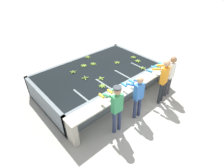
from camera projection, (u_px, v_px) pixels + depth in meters
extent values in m
plane|color=#A3A099|center=(132.00, 110.00, 6.18)|extent=(80.00, 80.00, 0.00)
cube|color=slate|center=(98.00, 87.00, 7.30)|extent=(4.67, 2.84, 0.06)
cube|color=slate|center=(122.00, 94.00, 6.25)|extent=(4.67, 0.12, 0.86)
cube|color=slate|center=(79.00, 67.00, 7.89)|extent=(4.67, 0.12, 0.86)
cube|color=slate|center=(45.00, 104.00, 5.80)|extent=(0.12, 2.84, 0.86)
cube|color=slate|center=(135.00, 61.00, 8.34)|extent=(0.12, 2.84, 0.86)
cube|color=black|center=(98.00, 78.00, 7.05)|extent=(4.43, 2.60, 0.79)
cube|color=slate|center=(82.00, 105.00, 5.74)|extent=(0.06, 0.80, 0.86)
cube|color=slate|center=(104.00, 94.00, 6.26)|extent=(0.06, 0.80, 0.86)
cube|color=slate|center=(122.00, 84.00, 6.78)|extent=(0.06, 0.80, 0.86)
cube|color=slate|center=(138.00, 75.00, 7.30)|extent=(0.06, 0.80, 0.86)
cube|color=#A8A393|center=(128.00, 88.00, 5.84)|extent=(4.67, 0.45, 0.05)
cube|color=#A8A393|center=(72.00, 133.00, 4.84)|extent=(0.16, 0.41, 0.81)
cube|color=#A8A393|center=(164.00, 75.00, 7.33)|extent=(0.16, 0.41, 0.81)
cylinder|color=navy|center=(114.00, 123.00, 5.15)|extent=(0.11, 0.11, 0.81)
cylinder|color=navy|center=(119.00, 119.00, 5.26)|extent=(0.11, 0.11, 0.81)
cube|color=#38995B|center=(117.00, 103.00, 4.81)|extent=(0.33, 0.18, 0.58)
sphere|color=tan|center=(117.00, 91.00, 4.57)|extent=(0.22, 0.22, 0.22)
cylinder|color=#282D33|center=(117.00, 88.00, 4.51)|extent=(0.23, 0.23, 0.04)
cylinder|color=#38995B|center=(107.00, 96.00, 4.77)|extent=(0.09, 0.31, 0.18)
cylinder|color=gold|center=(102.00, 96.00, 5.02)|extent=(0.09, 0.20, 0.08)
cylinder|color=#38995B|center=(116.00, 91.00, 4.94)|extent=(0.09, 0.31, 0.18)
cylinder|color=gold|center=(110.00, 92.00, 5.19)|extent=(0.09, 0.20, 0.08)
cylinder|color=navy|center=(135.00, 109.00, 5.67)|extent=(0.11, 0.11, 0.78)
cylinder|color=navy|center=(139.00, 106.00, 5.77)|extent=(0.11, 0.11, 0.78)
cube|color=blue|center=(139.00, 91.00, 5.34)|extent=(0.33, 0.20, 0.55)
sphere|color=tan|center=(140.00, 80.00, 5.11)|extent=(0.21, 0.21, 0.21)
cylinder|color=blue|center=(130.00, 84.00, 5.32)|extent=(0.11, 0.32, 0.18)
cylinder|color=teal|center=(124.00, 85.00, 5.58)|extent=(0.10, 0.21, 0.08)
cylinder|color=blue|center=(137.00, 81.00, 5.48)|extent=(0.11, 0.32, 0.18)
cylinder|color=teal|center=(132.00, 82.00, 5.74)|extent=(0.10, 0.21, 0.08)
cylinder|color=#1E2328|center=(160.00, 94.00, 6.25)|extent=(0.11, 0.11, 0.86)
cylinder|color=#1E2328|center=(162.00, 91.00, 6.38)|extent=(0.11, 0.11, 0.86)
cube|color=orange|center=(165.00, 75.00, 5.90)|extent=(0.34, 0.22, 0.61)
sphere|color=tan|center=(167.00, 63.00, 5.64)|extent=(0.23, 0.23, 0.23)
cylinder|color=orange|center=(157.00, 69.00, 5.80)|extent=(0.12, 0.32, 0.18)
cylinder|color=teal|center=(149.00, 71.00, 6.02)|extent=(0.11, 0.21, 0.08)
cylinder|color=orange|center=(161.00, 65.00, 6.01)|extent=(0.12, 0.32, 0.18)
cylinder|color=teal|center=(154.00, 67.00, 6.23)|extent=(0.11, 0.21, 0.08)
cylinder|color=#38383D|center=(167.00, 87.00, 6.62)|extent=(0.11, 0.11, 0.82)
cylinder|color=#38383D|center=(169.00, 85.00, 6.74)|extent=(0.11, 0.11, 0.82)
cube|color=white|center=(171.00, 70.00, 6.28)|extent=(0.33, 0.20, 0.58)
sphere|color=#896042|center=(174.00, 60.00, 6.04)|extent=(0.22, 0.22, 0.22)
cylinder|color=white|center=(164.00, 65.00, 6.21)|extent=(0.11, 0.32, 0.18)
cylinder|color=teal|center=(157.00, 67.00, 6.44)|extent=(0.10, 0.21, 0.08)
cylinder|color=white|center=(168.00, 62.00, 6.40)|extent=(0.11, 0.32, 0.18)
cylinder|color=teal|center=(161.00, 64.00, 6.64)|extent=(0.10, 0.21, 0.08)
ellipsoid|color=#75A333|center=(143.00, 67.00, 6.94)|extent=(0.15, 0.15, 0.04)
ellipsoid|color=#75A333|center=(141.00, 68.00, 6.91)|extent=(0.11, 0.17, 0.04)
ellipsoid|color=#75A333|center=(142.00, 69.00, 6.86)|extent=(0.17, 0.06, 0.04)
ellipsoid|color=#75A333|center=(144.00, 69.00, 6.86)|extent=(0.06, 0.17, 0.04)
ellipsoid|color=#75A333|center=(144.00, 68.00, 6.91)|extent=(0.17, 0.11, 0.04)
cylinder|color=tan|center=(143.00, 67.00, 6.88)|extent=(0.03, 0.03, 0.04)
ellipsoid|color=#9EC642|center=(116.00, 63.00, 7.25)|extent=(0.17, 0.07, 0.04)
ellipsoid|color=#9EC642|center=(118.00, 63.00, 7.25)|extent=(0.05, 0.17, 0.04)
ellipsoid|color=#9EC642|center=(118.00, 62.00, 7.30)|extent=(0.17, 0.10, 0.04)
ellipsoid|color=#9EC642|center=(117.00, 62.00, 7.33)|extent=(0.14, 0.15, 0.04)
ellipsoid|color=#9EC642|center=(116.00, 62.00, 7.30)|extent=(0.12, 0.16, 0.04)
cylinder|color=tan|center=(117.00, 62.00, 7.27)|extent=(0.03, 0.03, 0.04)
ellipsoid|color=#93BC3D|center=(84.00, 66.00, 7.03)|extent=(0.06, 0.17, 0.04)
ellipsoid|color=#93BC3D|center=(85.00, 66.00, 7.06)|extent=(0.14, 0.15, 0.04)
ellipsoid|color=#93BC3D|center=(85.00, 65.00, 7.10)|extent=(0.17, 0.05, 0.04)
ellipsoid|color=#93BC3D|center=(84.00, 65.00, 7.11)|extent=(0.12, 0.16, 0.04)
ellipsoid|color=#93BC3D|center=(83.00, 65.00, 7.09)|extent=(0.09, 0.17, 0.04)
ellipsoid|color=#93BC3D|center=(82.00, 66.00, 7.05)|extent=(0.17, 0.09, 0.04)
ellipsoid|color=#93BC3D|center=(83.00, 66.00, 7.02)|extent=(0.16, 0.12, 0.04)
cylinder|color=tan|center=(84.00, 65.00, 7.05)|extent=(0.03, 0.03, 0.04)
ellipsoid|color=#8CB738|center=(85.00, 77.00, 6.35)|extent=(0.10, 0.17, 0.04)
ellipsoid|color=#8CB738|center=(84.00, 78.00, 6.29)|extent=(0.17, 0.10, 0.04)
ellipsoid|color=#8CB738|center=(85.00, 79.00, 6.26)|extent=(0.10, 0.17, 0.04)
ellipsoid|color=#8CB738|center=(87.00, 78.00, 6.32)|extent=(0.17, 0.10, 0.04)
cylinder|color=tan|center=(85.00, 77.00, 6.28)|extent=(0.03, 0.03, 0.04)
ellipsoid|color=#7FAD33|center=(94.00, 64.00, 7.14)|extent=(0.10, 0.17, 0.04)
ellipsoid|color=#7FAD33|center=(94.00, 64.00, 7.17)|extent=(0.12, 0.17, 0.04)
ellipsoid|color=#7FAD33|center=(94.00, 64.00, 7.21)|extent=(0.17, 0.06, 0.04)
ellipsoid|color=#7FAD33|center=(93.00, 63.00, 7.23)|extent=(0.15, 0.14, 0.04)
ellipsoid|color=#7FAD33|center=(92.00, 63.00, 7.22)|extent=(0.05, 0.17, 0.04)
ellipsoid|color=#7FAD33|center=(92.00, 64.00, 7.18)|extent=(0.16, 0.13, 0.04)
ellipsoid|color=#7FAD33|center=(92.00, 64.00, 7.15)|extent=(0.17, 0.08, 0.04)
cylinder|color=tan|center=(93.00, 63.00, 7.17)|extent=(0.03, 0.03, 0.04)
ellipsoid|color=#75A333|center=(72.00, 72.00, 6.66)|extent=(0.14, 0.15, 0.04)
ellipsoid|color=#75A333|center=(72.00, 73.00, 6.61)|extent=(0.17, 0.11, 0.04)
ellipsoid|color=#75A333|center=(74.00, 72.00, 6.63)|extent=(0.06, 0.17, 0.04)
ellipsoid|color=#75A333|center=(74.00, 71.00, 6.68)|extent=(0.17, 0.06, 0.04)
ellipsoid|color=#75A333|center=(73.00, 71.00, 6.70)|extent=(0.11, 0.17, 0.04)
cylinder|color=tan|center=(73.00, 71.00, 6.63)|extent=(0.03, 0.03, 0.04)
ellipsoid|color=#8CB738|center=(135.00, 57.00, 7.71)|extent=(0.17, 0.11, 0.04)
ellipsoid|color=#8CB738|center=(134.00, 57.00, 7.75)|extent=(0.16, 0.12, 0.04)
ellipsoid|color=#8CB738|center=(133.00, 57.00, 7.73)|extent=(0.04, 0.17, 0.04)
ellipsoid|color=#8CB738|center=(132.00, 57.00, 7.69)|extent=(0.17, 0.11, 0.04)
ellipsoid|color=#8CB738|center=(133.00, 58.00, 7.66)|extent=(0.16, 0.12, 0.04)
ellipsoid|color=#8CB738|center=(134.00, 58.00, 7.67)|extent=(0.04, 0.17, 0.04)
cylinder|color=tan|center=(134.00, 56.00, 7.68)|extent=(0.03, 0.03, 0.04)
ellipsoid|color=#93BC3D|center=(102.00, 79.00, 6.23)|extent=(0.06, 0.17, 0.04)
ellipsoid|color=#93BC3D|center=(102.00, 78.00, 6.29)|extent=(0.17, 0.06, 0.04)
ellipsoid|color=#93BC3D|center=(100.00, 78.00, 6.31)|extent=(0.06, 0.17, 0.04)
ellipsoid|color=#93BC3D|center=(100.00, 79.00, 6.24)|extent=(0.17, 0.06, 0.04)
cylinder|color=tan|center=(101.00, 78.00, 6.25)|extent=(0.03, 0.03, 0.04)
ellipsoid|color=#75A333|center=(103.00, 87.00, 5.86)|extent=(0.05, 0.17, 0.04)
ellipsoid|color=#75A333|center=(104.00, 86.00, 5.89)|extent=(0.16, 0.13, 0.04)
ellipsoid|color=#75A333|center=(103.00, 85.00, 5.93)|extent=(0.17, 0.08, 0.04)
ellipsoid|color=#75A333|center=(102.00, 85.00, 5.93)|extent=(0.10, 0.17, 0.04)
ellipsoid|color=#75A333|center=(101.00, 86.00, 5.90)|extent=(0.12, 0.17, 0.04)
ellipsoid|color=#75A333|center=(101.00, 86.00, 5.86)|extent=(0.17, 0.06, 0.04)
ellipsoid|color=#75A333|center=(102.00, 87.00, 5.84)|extent=(0.15, 0.14, 0.04)
cylinder|color=tan|center=(102.00, 85.00, 5.87)|extent=(0.03, 0.03, 0.04)
ellipsoid|color=#93BC3D|center=(88.00, 57.00, 7.75)|extent=(0.17, 0.10, 0.04)
ellipsoid|color=#93BC3D|center=(87.00, 57.00, 7.74)|extent=(0.06, 0.17, 0.04)
ellipsoid|color=#93BC3D|center=(87.00, 57.00, 7.68)|extent=(0.17, 0.07, 0.04)
ellipsoid|color=#93BC3D|center=(88.00, 58.00, 7.66)|extent=(0.11, 0.17, 0.04)
ellipsoid|color=#93BC3D|center=(89.00, 57.00, 7.70)|extent=(0.14, 0.15, 0.04)
cylinder|color=tan|center=(88.00, 56.00, 7.69)|extent=(0.03, 0.03, 0.04)
ellipsoid|color=#93BC3D|center=(139.00, 61.00, 7.43)|extent=(0.17, 0.04, 0.04)
ellipsoid|color=#93BC3D|center=(137.00, 60.00, 7.45)|extent=(0.12, 0.16, 0.04)
ellipsoid|color=#93BC3D|center=(137.00, 61.00, 7.42)|extent=(0.12, 0.17, 0.04)
ellipsoid|color=#93BC3D|center=(137.00, 61.00, 7.37)|extent=(0.17, 0.04, 0.04)
ellipsoid|color=#93BC3D|center=(138.00, 62.00, 7.36)|extent=(0.12, 0.16, 0.04)
ellipsoid|color=#93BC3D|center=(139.00, 61.00, 7.39)|extent=(0.12, 0.17, 0.04)
cylinder|color=tan|center=(138.00, 60.00, 7.38)|extent=(0.03, 0.03, 0.04)
cube|color=silver|center=(162.00, 66.00, 7.06)|extent=(0.20, 0.06, 0.00)
cube|color=black|center=(160.00, 68.00, 6.94)|extent=(0.10, 0.04, 0.02)
cube|color=silver|center=(113.00, 97.00, 5.42)|extent=(0.19, 0.12, 0.00)
cube|color=black|center=(106.00, 98.00, 5.38)|extent=(0.10, 0.07, 0.02)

